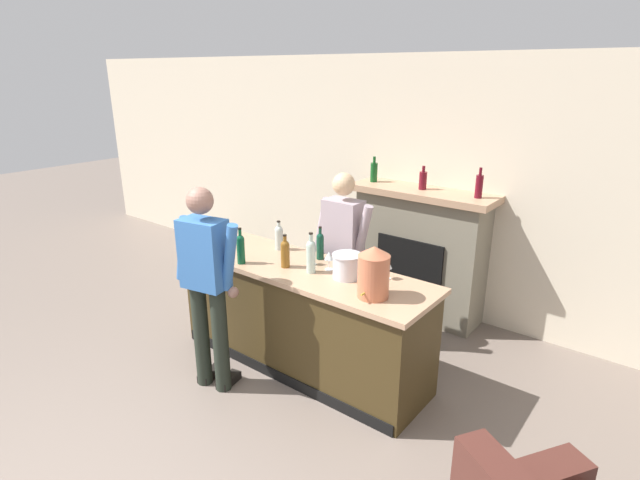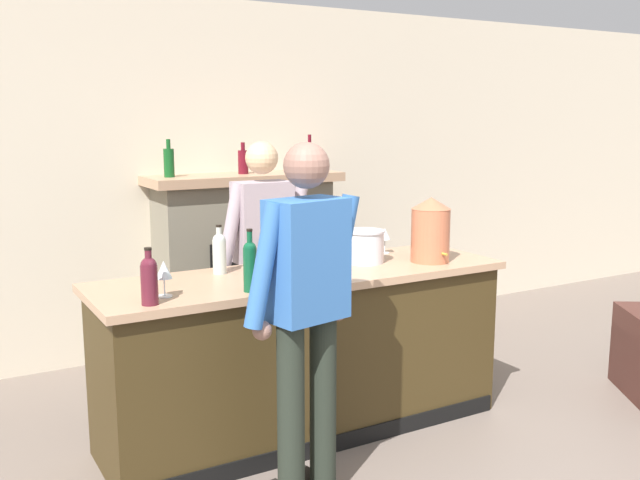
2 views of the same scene
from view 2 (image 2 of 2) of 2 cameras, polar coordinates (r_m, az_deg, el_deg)
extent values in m
cube|color=beige|center=(5.77, -8.87, 5.01)|extent=(12.00, 0.07, 2.75)
cube|color=#3A2C14|center=(4.25, -1.24, -9.25)|extent=(2.37, 0.67, 0.93)
cube|color=tan|center=(4.12, -1.26, -2.86)|extent=(2.44, 0.74, 0.04)
cube|color=black|center=(4.14, 1.15, -16.01)|extent=(2.32, 0.01, 0.10)
cube|color=slate|center=(5.71, -6.03, -2.13)|extent=(1.37, 0.44, 1.34)
cube|color=black|center=(5.55, -5.01, -4.40)|extent=(0.76, 0.02, 0.86)
cube|color=tan|center=(5.59, -6.08, 4.93)|extent=(1.53, 0.52, 0.07)
cylinder|color=#134B1C|center=(5.36, -11.99, 6.05)|extent=(0.08, 0.08, 0.21)
cylinder|color=#134B1C|center=(5.36, -12.04, 7.53)|extent=(0.03, 0.03, 0.07)
cylinder|color=#5D0F1B|center=(5.58, -6.17, 6.22)|extent=(0.08, 0.08, 0.18)
cylinder|color=#5D0F1B|center=(5.57, -6.19, 7.46)|extent=(0.03, 0.03, 0.06)
cylinder|color=#5A0D1A|center=(5.84, -0.84, 6.63)|extent=(0.07, 0.07, 0.22)
cylinder|color=#5A0D1A|center=(5.83, -0.84, 8.08)|extent=(0.03, 0.03, 0.07)
cylinder|color=black|center=(3.55, 0.24, -13.23)|extent=(0.13, 0.13, 0.93)
cylinder|color=black|center=(3.43, -2.34, -14.08)|extent=(0.13, 0.13, 0.93)
cube|color=#3162A5|center=(3.27, -1.07, -1.58)|extent=(0.40, 0.29, 0.56)
cylinder|color=#3162A5|center=(3.43, 1.65, -1.01)|extent=(0.20, 0.08, 0.57)
sphere|color=#865F51|center=(3.51, 1.40, -5.77)|extent=(0.09, 0.09, 0.09)
cylinder|color=#3162A5|center=(3.14, -4.51, -2.07)|extent=(0.20, 0.08, 0.57)
sphere|color=#865F51|center=(3.23, -4.66, -7.22)|extent=(0.09, 0.09, 0.09)
sphere|color=#865F51|center=(3.21, -1.09, 5.98)|extent=(0.21, 0.21, 0.21)
cylinder|color=#313549|center=(4.72, -5.59, -7.34)|extent=(0.13, 0.13, 0.92)
cube|color=black|center=(4.81, -5.14, -12.42)|extent=(0.10, 0.24, 0.07)
cylinder|color=#313549|center=(4.81, -3.42, -7.00)|extent=(0.13, 0.13, 0.92)
cube|color=black|center=(4.89, -2.98, -11.99)|extent=(0.10, 0.24, 0.07)
cube|color=#A08F99|center=(4.60, -4.62, 1.45)|extent=(0.36, 0.22, 0.52)
cylinder|color=#A08F99|center=(4.49, -7.13, 0.95)|extent=(0.20, 0.08, 0.57)
sphere|color=#D8AF83|center=(4.53, -6.95, -2.83)|extent=(0.09, 0.09, 0.09)
cylinder|color=#A08F99|center=(4.69, -1.99, 1.41)|extent=(0.20, 0.08, 0.57)
sphere|color=#D8AF83|center=(4.73, -1.85, -2.21)|extent=(0.09, 0.09, 0.09)
sphere|color=#D8AF83|center=(4.56, -4.69, 6.57)|extent=(0.21, 0.21, 0.21)
cylinder|color=#BC6544|center=(4.42, 8.82, 0.37)|extent=(0.24, 0.24, 0.33)
cone|color=#BC6544|center=(4.40, 8.89, 2.94)|extent=(0.24, 0.24, 0.07)
cylinder|color=#B29333|center=(4.34, 9.94, -1.12)|extent=(0.02, 0.04, 0.02)
cylinder|color=silver|center=(4.37, 3.60, -0.59)|extent=(0.23, 0.23, 0.19)
cylinder|color=silver|center=(4.35, 3.62, 0.71)|extent=(0.25, 0.25, 0.01)
cylinder|color=#0E4B2B|center=(3.66, -5.61, -2.40)|extent=(0.07, 0.07, 0.23)
sphere|color=#0E4B2B|center=(3.64, -5.64, -0.66)|extent=(0.07, 0.07, 0.07)
cylinder|color=#0E4B2B|center=(3.63, -5.65, 0.02)|extent=(0.03, 0.03, 0.09)
cylinder|color=black|center=(3.62, -5.67, 0.80)|extent=(0.03, 0.03, 0.01)
cylinder|color=brown|center=(3.97, -1.87, -1.54)|extent=(0.08, 0.08, 0.20)
sphere|color=brown|center=(3.95, -1.88, -0.10)|extent=(0.07, 0.07, 0.07)
cylinder|color=brown|center=(3.94, -1.88, 0.47)|extent=(0.03, 0.03, 0.08)
cylinder|color=black|center=(3.94, -1.89, 1.12)|extent=(0.03, 0.03, 0.01)
cylinder|color=#B5BDB4|center=(4.09, -8.05, -1.35)|extent=(0.08, 0.08, 0.19)
sphere|color=#B5BDB4|center=(4.07, -8.08, -0.01)|extent=(0.07, 0.07, 0.07)
cylinder|color=#B5BDB4|center=(4.07, -8.09, 0.52)|extent=(0.03, 0.03, 0.08)
cylinder|color=black|center=(4.06, -8.11, 1.13)|extent=(0.03, 0.03, 0.01)
cylinder|color=#A2BAAD|center=(4.12, 0.90, -0.81)|extent=(0.08, 0.08, 0.24)
sphere|color=#A2BAAD|center=(4.10, 0.91, 0.86)|extent=(0.07, 0.07, 0.07)
cylinder|color=#A2BAAD|center=(4.09, 0.91, 1.51)|extent=(0.03, 0.03, 0.09)
cylinder|color=black|center=(4.09, 0.91, 2.25)|extent=(0.03, 0.03, 0.01)
cylinder|color=#551A27|center=(3.49, -13.49, -3.52)|extent=(0.08, 0.08, 0.19)
sphere|color=#551A27|center=(3.47, -13.55, -1.99)|extent=(0.08, 0.08, 0.08)
cylinder|color=#551A27|center=(3.46, -13.58, -1.38)|extent=(0.03, 0.03, 0.07)
cylinder|color=black|center=(3.45, -13.61, -0.68)|extent=(0.04, 0.04, 0.01)
cylinder|color=#103B2A|center=(4.31, -2.62, -0.57)|extent=(0.07, 0.07, 0.21)
sphere|color=#103B2A|center=(4.30, -2.63, 0.81)|extent=(0.06, 0.06, 0.06)
cylinder|color=#103B2A|center=(4.29, -2.64, 1.35)|extent=(0.03, 0.03, 0.08)
cylinder|color=black|center=(4.28, -2.64, 1.96)|extent=(0.03, 0.03, 0.01)
cylinder|color=silver|center=(4.30, 0.88, -1.96)|extent=(0.07, 0.07, 0.01)
cylinder|color=silver|center=(4.30, 0.89, -1.36)|extent=(0.01, 0.01, 0.09)
cone|color=silver|center=(4.28, 0.89, -0.33)|extent=(0.08, 0.08, 0.07)
cylinder|color=silver|center=(4.68, 5.19, -1.03)|extent=(0.06, 0.06, 0.01)
cylinder|color=silver|center=(4.67, 5.20, -0.47)|extent=(0.01, 0.01, 0.09)
cone|color=silver|center=(4.66, 5.21, 0.50)|extent=(0.08, 0.08, 0.07)
cylinder|color=silver|center=(4.22, -1.28, -2.21)|extent=(0.07, 0.07, 0.01)
cylinder|color=silver|center=(4.21, -1.28, -1.68)|extent=(0.01, 0.01, 0.07)
cone|color=silver|center=(4.19, -1.29, -0.64)|extent=(0.07, 0.07, 0.08)
cylinder|color=silver|center=(3.64, -12.31, -4.41)|extent=(0.07, 0.07, 0.01)
cylinder|color=silver|center=(3.63, -12.34, -3.69)|extent=(0.01, 0.01, 0.09)
cone|color=silver|center=(3.61, -12.39, -2.34)|extent=(0.08, 0.08, 0.09)
camera|label=1|loc=(4.61, 55.70, 14.71)|focal=28.00mm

